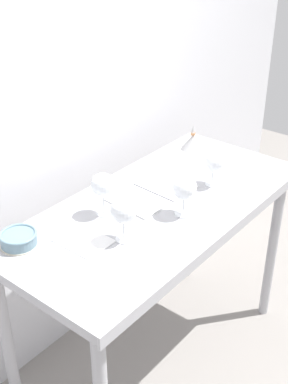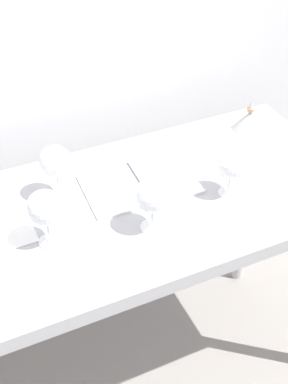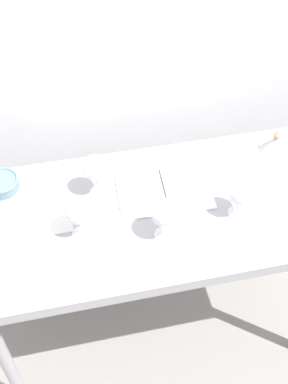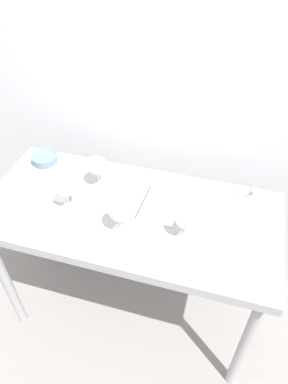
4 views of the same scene
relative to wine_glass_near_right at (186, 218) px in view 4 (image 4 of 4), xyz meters
The scene contains 11 objects.
ground_plane 1.06m from the wine_glass_near_right, 162.80° to the left, with size 6.00×6.00×0.00m, color gray.
back_wall 0.70m from the wine_glass_near_right, 115.79° to the left, with size 3.80×0.04×2.60m, color silver.
steel_counter 0.36m from the wine_glass_near_right, 163.94° to the left, with size 1.40×0.65×0.90m.
wine_glass_near_right is the anchor object (origin of this frame).
wine_glass_near_center 0.28m from the wine_glass_near_right, behind, with size 0.10×0.10×0.17m.
wine_glass_far_left 0.52m from the wine_glass_near_right, 156.66° to the left, with size 0.09×0.09×0.18m.
wine_glass_near_left 0.56m from the wine_glass_near_right, behind, with size 0.10×0.10×0.18m.
open_notebook 0.30m from the wine_glass_near_right, 146.60° to the left, with size 0.36×0.24×0.01m.
tasting_sheet_upper 0.69m from the wine_glass_near_right, 168.13° to the left, with size 0.15×0.20×0.00m, color white.
tasting_bowl 0.88m from the wine_glass_near_right, 160.18° to the left, with size 0.14×0.14×0.05m.
decanter_funnel 0.39m from the wine_glass_near_right, 47.62° to the left, with size 0.12×0.12×0.13m.
Camera 4 is at (0.39, -1.11, 2.10)m, focal length 33.48 mm.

